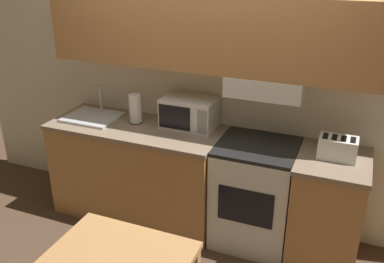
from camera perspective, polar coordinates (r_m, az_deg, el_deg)
ground_plane at (r=4.31m, az=2.26°, el=-10.12°), size 16.00×16.00×0.00m
wall_back at (r=3.64m, az=2.51°, el=9.20°), size 5.14×0.38×2.55m
lower_counter_main at (r=4.04m, az=-7.18°, el=-5.19°), size 1.57×0.65×0.92m
lower_counter_right_stub at (r=3.62m, az=17.54°, el=-9.90°), size 0.54×0.65×0.92m
stove_range at (r=3.70m, az=8.34°, el=-8.20°), size 0.64×0.60×0.92m
microwave at (r=3.73m, az=-0.38°, el=2.50°), size 0.46×0.31×0.27m
toaster at (r=3.38m, az=18.85°, el=-2.07°), size 0.29×0.17×0.17m
sink_basin at (r=4.07m, az=-13.12°, el=1.96°), size 0.48×0.40×0.29m
paper_towel_roll at (r=3.86m, az=-7.57°, el=3.03°), size 0.13×0.13×0.27m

